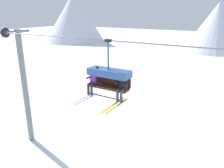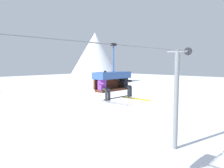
{
  "view_description": "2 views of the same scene",
  "coord_description": "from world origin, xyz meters",
  "px_view_note": "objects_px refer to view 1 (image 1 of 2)",
  "views": [
    {
      "loc": [
        5.22,
        -8.47,
        8.54
      ],
      "look_at": [
        0.56,
        -0.76,
        5.55
      ],
      "focal_mm": 35.0,
      "sensor_mm": 36.0,
      "label": 1
    },
    {
      "loc": [
        -6.93,
        -7.47,
        6.6
      ],
      "look_at": [
        0.51,
        -0.62,
        5.62
      ],
      "focal_mm": 35.0,
      "sensor_mm": 36.0,
      "label": 2
    }
  ],
  "objects_px": {
    "lift_tower_near": "(24,86)",
    "skier_purple": "(93,80)",
    "skier_black": "(122,86)",
    "chairlift_chair": "(109,76)"
  },
  "relations": [
    {
      "from": "lift_tower_near",
      "to": "skier_black",
      "type": "xyz_separation_m",
      "value": [
        7.64,
        -0.93,
        1.59
      ]
    },
    {
      "from": "lift_tower_near",
      "to": "skier_black",
      "type": "relative_size",
      "value": 4.53
    },
    {
      "from": "chairlift_chair",
      "to": "skier_purple",
      "type": "height_order",
      "value": "chairlift_chair"
    },
    {
      "from": "lift_tower_near",
      "to": "skier_purple",
      "type": "bearing_deg",
      "value": -8.53
    },
    {
      "from": "lift_tower_near",
      "to": "chairlift_chair",
      "type": "xyz_separation_m",
      "value": [
        6.89,
        -0.71,
        1.88
      ]
    },
    {
      "from": "skier_purple",
      "to": "chairlift_chair",
      "type": "bearing_deg",
      "value": 16.0
    },
    {
      "from": "chairlift_chair",
      "to": "skier_purple",
      "type": "relative_size",
      "value": 1.44
    },
    {
      "from": "lift_tower_near",
      "to": "chairlift_chair",
      "type": "distance_m",
      "value": 7.18
    },
    {
      "from": "skier_purple",
      "to": "skier_black",
      "type": "xyz_separation_m",
      "value": [
        1.5,
        -0.01,
        -0.02
      ]
    },
    {
      "from": "skier_purple",
      "to": "skier_black",
      "type": "distance_m",
      "value": 1.5
    }
  ]
}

